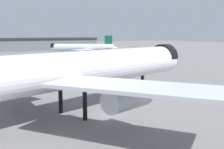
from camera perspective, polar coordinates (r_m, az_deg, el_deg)
ground at (r=51.39m, az=-0.77°, el=-8.23°), size 900.00×900.00×0.00m
airliner_near_gate at (r=50.89m, az=-6.12°, el=1.04°), size 64.50×57.91×18.68m
airliner_far_taxiway at (r=177.19m, az=-6.06°, el=5.46°), size 38.22×35.84×13.78m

